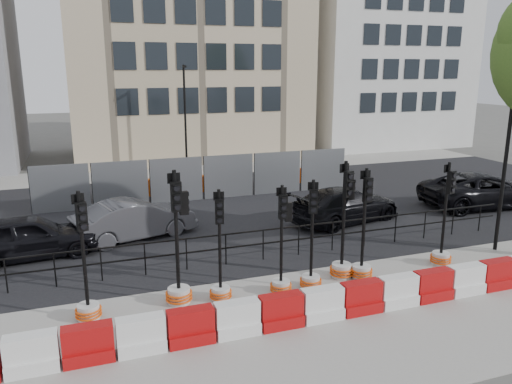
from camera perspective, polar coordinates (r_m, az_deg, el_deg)
name	(u,v)px	position (r m, az deg, el deg)	size (l,w,h in m)	color
ground	(277,275)	(14.63, 2.47, -9.43)	(120.00, 120.00, 0.00)	#51514C
sidewalk_near	(325,323)	(12.18, 7.92, -14.59)	(40.00, 6.00, 0.02)	gray
road	(215,211)	(20.91, -4.71, -2.17)	(40.00, 14.00, 0.03)	black
sidewalk_far	(175,171)	(29.46, -9.23, 2.42)	(40.00, 4.00, 0.02)	gray
building_cream	(183,19)	(35.29, -8.33, 19.00)	(15.00, 10.06, 18.00)	#C9B393
building_white	(378,39)	(40.95, 13.72, 16.64)	(12.00, 9.06, 16.00)	silver
kerb_railing	(263,239)	(15.42, 0.83, -5.42)	(18.00, 0.04, 1.00)	black
heras_fencing	(211,181)	(23.57, -5.21, 1.27)	(14.33, 1.72, 2.00)	gray
lamp_post_far	(185,116)	(28.10, -8.09, 8.54)	(0.12, 0.56, 6.00)	black
lamp_post_near	(507,153)	(17.51, 26.76, 3.99)	(0.12, 0.56, 6.00)	black
barrier_row	(322,305)	(12.17, 7.54, -12.71)	(15.70, 0.50, 0.80)	red
traffic_signal_a	(87,294)	(12.58, -18.74, -11.00)	(0.62, 0.62, 3.15)	beige
traffic_signal_b	(179,273)	(12.79, -8.83, -9.14)	(0.68, 0.68, 3.45)	beige
traffic_signal_c	(220,278)	(12.92, -4.09, -9.80)	(0.58, 0.58, 2.93)	beige
traffic_signal_d	(282,268)	(13.24, 2.94, -8.72)	(0.58, 0.58, 2.95)	beige
traffic_signal_e	(311,267)	(13.60, 6.32, -8.51)	(0.59, 0.59, 3.02)	beige
traffic_signal_f	(343,251)	(14.36, 9.90, -6.64)	(0.67, 0.67, 3.38)	beige
traffic_signal_g	(362,257)	(14.44, 12.05, -7.23)	(0.63, 0.63, 3.20)	beige
traffic_signal_h	(442,244)	(16.10, 20.52, -5.62)	(0.62, 0.62, 3.17)	beige
car_a	(29,237)	(17.12, -24.53, -4.66)	(4.30, 2.07, 1.42)	black
car_b	(135,219)	(17.88, -13.70, -3.05)	(4.47, 2.63, 1.39)	#434448
car_c	(345,205)	(19.54, 10.14, -1.47)	(5.03, 3.01, 1.37)	black
car_d	(483,190)	(23.47, 24.49, 0.22)	(5.51, 2.90, 1.48)	black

